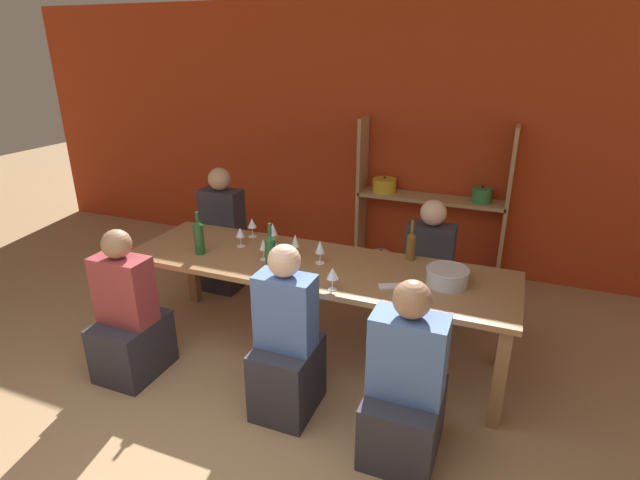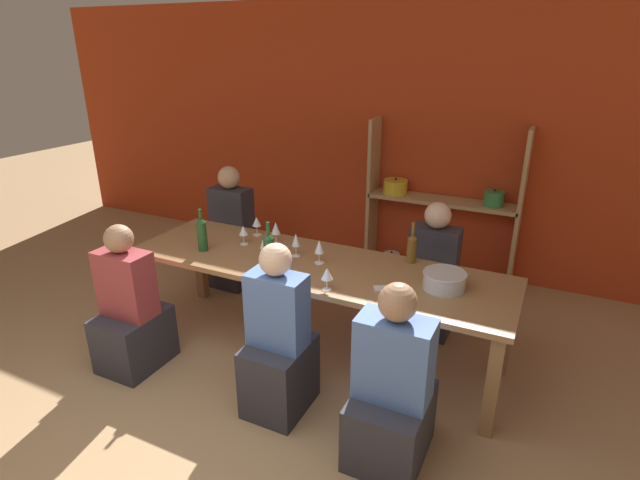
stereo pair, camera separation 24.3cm
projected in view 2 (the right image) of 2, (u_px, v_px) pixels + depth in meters
The scene contains 20 objects.
wall_back_red at pixel (388, 138), 5.20m from camera, with size 8.80×0.06×2.70m.
shelf_unit at pixel (436, 220), 5.05m from camera, with size 1.50×0.30×1.57m.
dining_table at pixel (314, 273), 3.71m from camera, with size 2.89×0.85×0.75m.
mixing_bowl at pixel (444, 280), 3.28m from camera, with size 0.29×0.29×0.12m.
wine_bottle_green at pixel (412, 247), 3.66m from camera, with size 0.07×0.07×0.31m.
wine_bottle_dark at pixel (269, 251), 3.54m from camera, with size 0.08×0.08×0.35m.
wine_bottle_amber at pixel (202, 234), 3.86m from camera, with size 0.08×0.08×0.34m.
wine_glass_empty_a at pixel (264, 244), 3.73m from camera, with size 0.06×0.06×0.16m.
wine_glass_empty_b at pixel (327, 274), 3.24m from camera, with size 0.08×0.08×0.16m.
wine_glass_empty_c at pixel (296, 240), 3.76m from camera, with size 0.06×0.06×0.18m.
wine_glass_red_a at pixel (257, 222), 4.18m from camera, with size 0.08×0.08×0.16m.
wine_glass_white_a at pixel (276, 229), 4.00m from camera, with size 0.07×0.07×0.18m.
wine_glass_empty_d at pixel (243, 231), 3.99m from camera, with size 0.07×0.07×0.16m.
wine_glass_empty_e at pixel (319, 247), 3.64m from camera, with size 0.07×0.07×0.18m.
cell_phone at pixel (385, 288), 3.29m from camera, with size 0.17×0.13×0.01m.
person_near_a at pixel (131, 316), 3.64m from camera, with size 0.39×0.49×1.12m.
person_far_a at pixel (432, 283), 4.15m from camera, with size 0.39×0.49×1.11m.
person_near_b at pixel (279, 350), 3.19m from camera, with size 0.37×0.46×1.17m.
person_far_b at pixel (233, 241), 4.95m from camera, with size 0.40×0.49×1.19m.
person_near_c at pixel (392, 397), 2.81m from camera, with size 0.42×0.52×1.12m.
Camera 2 is at (1.65, -1.18, 2.26)m, focal length 28.00 mm.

